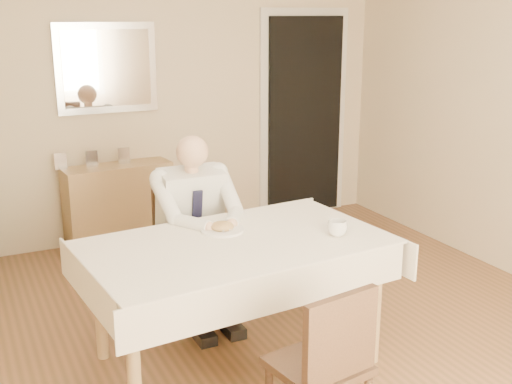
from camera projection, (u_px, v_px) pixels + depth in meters
name	position (u px, v px, depth m)	size (l,w,h in m)	color
room	(284.00, 146.00, 3.52)	(5.00, 5.02, 2.60)	brown
doorway	(304.00, 117.00, 6.38)	(0.96, 0.07, 2.10)	beige
mirror	(107.00, 68.00, 5.43)	(0.86, 0.04, 0.76)	silver
dining_table	(236.00, 255.00, 3.68)	(1.80, 1.16, 0.75)	olive
chair_far	(186.00, 241.00, 4.49)	(0.41, 0.41, 0.83)	#402919
chair_near	(327.00, 361.00, 2.93)	(0.46, 0.46, 0.84)	#402919
seated_man	(199.00, 222.00, 4.18)	(0.48, 0.72, 1.24)	silver
plate	(222.00, 230.00, 3.82)	(0.26, 0.26, 0.02)	white
food	(222.00, 226.00, 3.81)	(0.14, 0.14, 0.06)	olive
knife	(232.00, 229.00, 3.78)	(0.01, 0.01, 0.13)	silver
fork	(220.00, 231.00, 3.74)	(0.01, 0.01, 0.13)	silver
coffee_mug	(337.00, 228.00, 3.73)	(0.12, 0.12, 0.09)	white
sideboard	(119.00, 206.00, 5.62)	(0.92, 0.31, 0.74)	olive
photo_frame_left	(61.00, 161.00, 5.35)	(0.10, 0.02, 0.14)	silver
photo_frame_center	(92.00, 159.00, 5.44)	(0.10, 0.02, 0.14)	silver
photo_frame_right	(124.00, 156.00, 5.57)	(0.10, 0.02, 0.14)	silver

